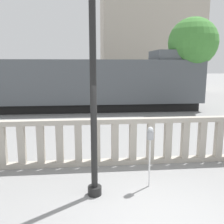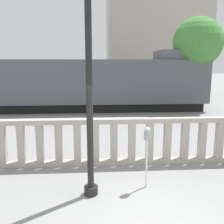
{
  "view_description": "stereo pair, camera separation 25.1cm",
  "coord_description": "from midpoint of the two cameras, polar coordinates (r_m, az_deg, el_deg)",
  "views": [
    {
      "loc": [
        -1.31,
        -3.97,
        2.92
      ],
      "look_at": [
        -0.52,
        4.05,
        1.4
      ],
      "focal_mm": 40.0,
      "sensor_mm": 36.0,
      "label": 1
    },
    {
      "loc": [
        -1.06,
        -3.99,
        2.92
      ],
      "look_at": [
        -0.52,
        4.05,
        1.4
      ],
      "focal_mm": 40.0,
      "sensor_mm": 36.0,
      "label": 2
    }
  ],
  "objects": [
    {
      "name": "balustrade",
      "position": [
        7.46,
        3.81,
        -6.68
      ],
      "size": [
        15.6,
        0.24,
        1.39
      ],
      "color": "#ADA599",
      "rests_on": "ground"
    },
    {
      "name": "parking_meter",
      "position": [
        5.97,
        7.53,
        -6.24
      ],
      "size": [
        0.16,
        0.16,
        1.5
      ],
      "color": "silver",
      "rests_on": "ground"
    },
    {
      "name": "train_near",
      "position": [
        16.95,
        -20.53,
        5.94
      ],
      "size": [
        23.52,
        2.98,
        3.84
      ],
      "color": "black",
      "rests_on": "ground"
    },
    {
      "name": "building_block",
      "position": [
        31.64,
        8.28,
        17.57
      ],
      "size": [
        11.41,
        6.86,
        13.53
      ],
      "color": "#ADA393",
      "rests_on": "ground"
    },
    {
      "name": "tree_left",
      "position": [
        17.06,
        17.59,
        14.81
      ],
      "size": [
        3.1,
        3.1,
        5.87
      ],
      "color": "#4C3823",
      "rests_on": "ground"
    }
  ]
}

